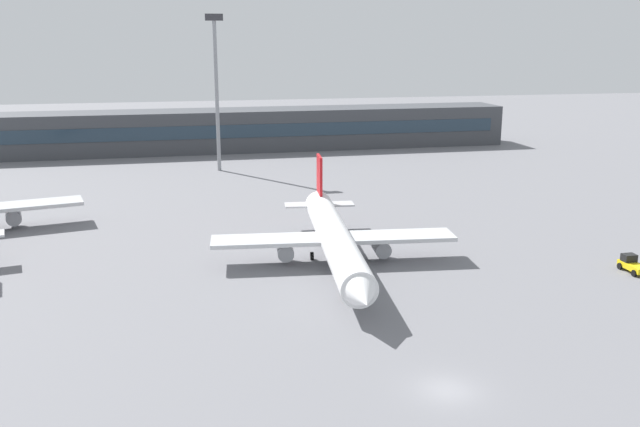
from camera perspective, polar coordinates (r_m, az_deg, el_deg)
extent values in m
plane|color=slate|center=(86.52, 0.33, -1.91)|extent=(400.00, 400.00, 0.00)
cube|color=#3F4247|center=(155.37, -5.53, 6.99)|extent=(114.81, 12.00, 9.00)
cube|color=#263847|center=(149.35, -5.25, 6.88)|extent=(109.07, 0.16, 2.80)
cylinder|color=white|center=(75.15, 1.24, -2.07)|extent=(6.69, 32.67, 3.43)
cone|color=white|center=(58.51, 3.60, -6.97)|extent=(3.62, 4.08, 3.26)
cone|color=white|center=(92.05, -0.24, 1.01)|extent=(2.73, 3.65, 2.40)
cube|color=red|center=(88.51, -0.04, 3.25)|extent=(0.72, 3.98, 4.96)
cube|color=silver|center=(89.64, -0.06, 0.76)|extent=(9.23, 3.42, 0.22)
cube|color=silver|center=(76.08, 1.15, -2.08)|extent=(27.37, 7.04, 0.45)
cylinder|color=gray|center=(75.95, -2.91, -3.13)|extent=(2.09, 3.06, 1.80)
cylinder|color=gray|center=(77.33, 5.13, -2.85)|extent=(2.09, 3.06, 1.80)
cylinder|color=black|center=(65.32, 2.58, -7.01)|extent=(0.45, 0.93, 0.90)
cylinder|color=black|center=(77.34, -0.68, -3.55)|extent=(0.45, 0.93, 0.90)
cylinder|color=black|center=(77.93, 2.76, -3.43)|extent=(0.45, 0.93, 0.90)
cylinder|color=gray|center=(98.63, -24.17, -0.23)|extent=(2.54, 3.44, 1.94)
cube|color=yellow|center=(80.50, 24.67, -4.03)|extent=(1.52, 3.61, 0.60)
cube|color=black|center=(80.99, 24.35, -3.41)|extent=(1.41, 1.11, 0.90)
cylinder|color=black|center=(81.95, 24.60, -3.93)|extent=(0.25, 0.70, 0.70)
cylinder|color=black|center=(81.05, 23.71, -4.03)|extent=(0.25, 0.70, 0.70)
cylinder|color=black|center=(79.23, 24.70, -4.55)|extent=(0.25, 0.70, 0.70)
cylinder|color=gray|center=(129.66, -8.59, 9.54)|extent=(0.70, 0.70, 27.41)
cube|color=#333338|center=(129.29, -8.83, 15.86)|extent=(3.20, 0.80, 1.20)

